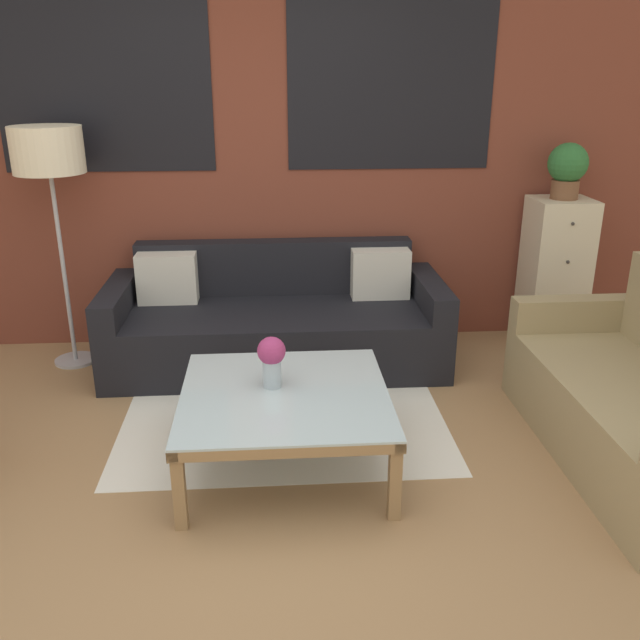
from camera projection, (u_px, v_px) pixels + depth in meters
The scene contains 9 objects.
ground_plane at pixel (251, 546), 2.87m from camera, with size 16.00×16.00×0.00m, color #9E754C.
wall_back_brick at pixel (252, 146), 4.67m from camera, with size 8.40×0.09×2.80m.
rug at pixel (284, 410), 4.02m from camera, with size 1.84×1.55×0.00m.
couch_dark at pixel (276, 324), 4.61m from camera, with size 2.24×0.88×0.78m.
coffee_table at pixel (285, 402), 3.34m from camera, with size 1.02×1.02×0.41m.
floor_lamp at pixel (48, 158), 4.22m from camera, with size 0.44×0.44×1.58m.
drawer_cabinet at pixel (554, 273), 4.86m from camera, with size 0.41×0.40×1.06m.
potted_plant at pixel (567, 168), 4.61m from camera, with size 0.27×0.27×0.38m.
flower_vase at pixel (272, 358), 3.33m from camera, with size 0.14×0.14×0.26m.
Camera 1 is at (0.12, -2.38, 1.90)m, focal length 38.00 mm.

